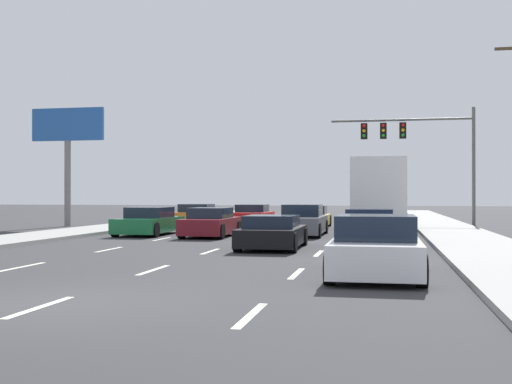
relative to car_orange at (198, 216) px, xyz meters
name	(u,v)px	position (x,y,z in m)	size (l,w,h in m)	color
ground_plane	(285,227)	(4.98, 0.12, -0.58)	(140.00, 140.00, 0.00)	#333335
sidewalk_right	(455,233)	(13.47, -4.88, -0.51)	(3.08, 80.00, 0.14)	#9E9E99
sidewalk_left	(102,229)	(-3.51, -4.88, -0.51)	(3.08, 80.00, 0.14)	#9E9E99
lane_markings	(276,230)	(4.98, -2.69, -0.58)	(6.94, 57.00, 0.01)	silver
car_orange	(198,216)	(0.00, 0.00, 0.00)	(2.07, 4.15, 1.26)	orange
car_green	(149,222)	(0.10, -7.74, -0.02)	(2.02, 4.48, 1.23)	#196B38
car_red	(252,217)	(3.22, -0.22, -0.01)	(1.91, 4.05, 1.25)	red
car_maroon	(211,223)	(3.13, -8.48, -0.01)	(1.86, 4.05, 1.23)	maroon
car_yellow	(311,218)	(6.44, -0.20, -0.04)	(2.05, 4.49, 1.19)	yellow
car_gray	(303,222)	(6.85, -6.91, 0.03)	(1.92, 4.48, 1.36)	slate
car_black	(272,233)	(6.71, -13.78, -0.06)	(2.00, 4.09, 1.11)	black
box_truck	(379,191)	(10.10, -3.21, 1.39)	(2.56, 9.12, 3.39)	white
car_blue	(370,229)	(9.85, -12.17, 0.02)	(1.90, 4.11, 1.30)	#1E389E
car_white	(376,249)	(10.14, -20.36, 0.03)	(1.99, 4.07, 1.34)	white
traffic_signal_mast	(407,138)	(11.74, 4.94, 4.66)	(8.52, 0.69, 7.00)	#595B56
roadside_billboard	(68,141)	(-7.18, -1.50, 4.24)	(4.32, 0.36, 6.68)	slate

